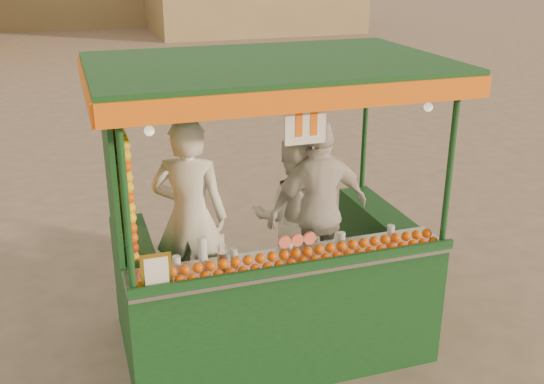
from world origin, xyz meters
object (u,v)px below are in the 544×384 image
object	(u,v)px
vendor_middle	(292,216)
vendor_left	(190,217)
vendor_right	(318,211)
juice_cart	(265,266)

from	to	relation	value
vendor_middle	vendor_left	bearing A→B (deg)	15.88
vendor_middle	vendor_right	bearing A→B (deg)	155.03
vendor_left	vendor_right	world-z (taller)	vendor_left
juice_cart	vendor_left	xyz separation A→B (m)	(-0.61, 0.44, 0.40)
juice_cart	vendor_right	world-z (taller)	juice_cart
vendor_left	vendor_right	distance (m)	1.25
vendor_left	vendor_middle	bearing A→B (deg)	-156.49
vendor_right	vendor_left	bearing A→B (deg)	-16.51
vendor_left	vendor_right	bearing A→B (deg)	-164.63
juice_cart	vendor_middle	xyz separation A→B (m)	(0.43, 0.45, 0.26)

